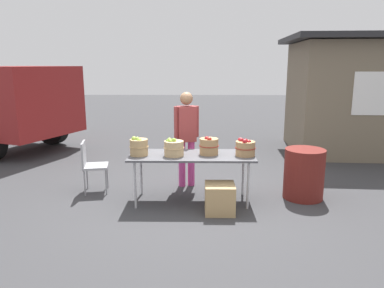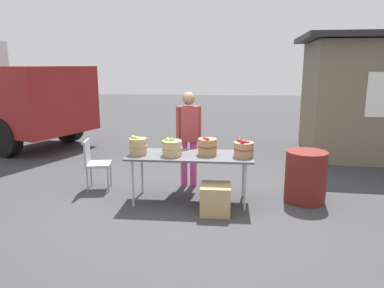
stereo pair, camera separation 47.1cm
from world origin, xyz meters
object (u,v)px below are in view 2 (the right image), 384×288
(vendor_adult, at_px, (189,132))
(produce_crate, at_px, (216,199))
(apple_basket_red_1, at_px, (244,149))
(trash_barrel, at_px, (306,177))
(apple_basket_green_0, at_px, (138,146))
(apple_basket_red_0, at_px, (207,146))
(folding_chair, at_px, (94,160))
(apple_basket_green_1, at_px, (172,147))
(market_table, at_px, (190,157))

(vendor_adult, xyz_separation_m, produce_crate, (0.51, -1.19, -0.76))
(vendor_adult, bearing_deg, produce_crate, 97.23)
(apple_basket_red_1, height_order, vendor_adult, vendor_adult)
(trash_barrel, height_order, produce_crate, trash_barrel)
(trash_barrel, bearing_deg, vendor_adult, 162.98)
(apple_basket_green_0, distance_m, apple_basket_red_0, 1.06)
(apple_basket_green_0, height_order, trash_barrel, apple_basket_green_0)
(folding_chair, bearing_deg, apple_basket_red_0, -111.38)
(trash_barrel, bearing_deg, apple_basket_red_0, -174.29)
(folding_chair, height_order, produce_crate, folding_chair)
(apple_basket_red_1, relative_size, trash_barrel, 0.39)
(apple_basket_green_1, distance_m, folding_chair, 1.53)
(apple_basket_green_0, height_order, folding_chair, apple_basket_green_0)
(market_table, bearing_deg, vendor_adult, 97.63)
(apple_basket_green_0, bearing_deg, folding_chair, 152.60)
(vendor_adult, bearing_deg, apple_basket_red_0, 100.37)
(apple_basket_red_0, distance_m, apple_basket_red_1, 0.55)
(apple_basket_red_0, xyz_separation_m, trash_barrel, (1.52, 0.15, -0.48))
(market_table, relative_size, apple_basket_red_0, 6.26)
(trash_barrel, bearing_deg, apple_basket_green_0, -175.10)
(trash_barrel, xyz_separation_m, produce_crate, (-1.37, -0.61, -0.19))
(market_table, distance_m, apple_basket_green_0, 0.82)
(apple_basket_green_0, bearing_deg, apple_basket_red_1, -0.05)
(apple_basket_red_0, relative_size, folding_chair, 0.35)
(apple_basket_green_1, relative_size, trash_barrel, 0.39)
(apple_basket_green_1, distance_m, apple_basket_red_0, 0.54)
(folding_chair, bearing_deg, apple_basket_red_1, -110.54)
(apple_basket_green_1, bearing_deg, produce_crate, -28.18)
(vendor_adult, relative_size, folding_chair, 1.91)
(apple_basket_red_0, bearing_deg, apple_basket_green_1, -169.87)
(apple_basket_red_0, relative_size, apple_basket_red_1, 0.98)
(folding_chair, bearing_deg, market_table, -113.73)
(market_table, bearing_deg, apple_basket_red_0, 4.40)
(apple_basket_green_1, relative_size, apple_basket_red_1, 1.01)
(apple_basket_green_0, height_order, apple_basket_red_1, apple_basket_green_0)
(apple_basket_green_1, xyz_separation_m, apple_basket_red_0, (0.53, 0.09, 0.01))
(apple_basket_green_1, bearing_deg, market_table, 15.50)
(market_table, height_order, apple_basket_green_0, apple_basket_green_0)
(folding_chair, bearing_deg, produce_crate, -122.15)
(apple_basket_green_1, distance_m, trash_barrel, 2.12)
(market_table, relative_size, apple_basket_red_1, 6.11)
(vendor_adult, bearing_deg, apple_basket_green_0, 32.73)
(apple_basket_red_0, distance_m, trash_barrel, 1.60)
(vendor_adult, relative_size, produce_crate, 3.89)
(vendor_adult, bearing_deg, trash_barrel, 146.93)
(apple_basket_red_0, bearing_deg, apple_basket_red_1, -7.41)
(apple_basket_green_0, distance_m, folding_chair, 1.06)
(folding_chair, bearing_deg, trash_barrel, -103.99)
(market_table, distance_m, produce_crate, 0.78)
(apple_basket_green_1, relative_size, folding_chair, 0.36)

